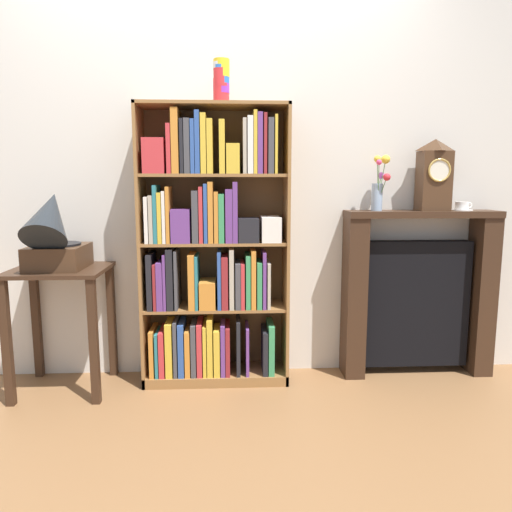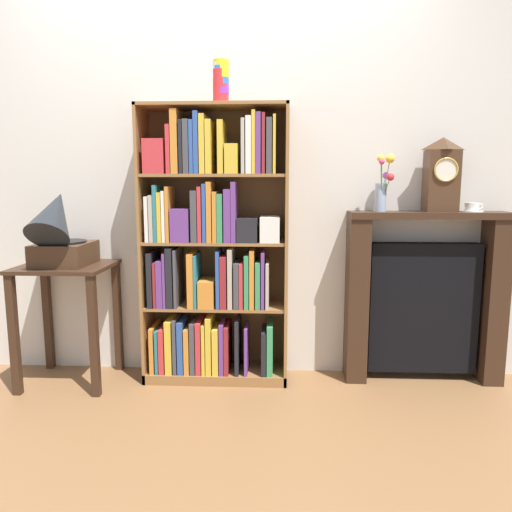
{
  "view_description": "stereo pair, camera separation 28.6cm",
  "coord_description": "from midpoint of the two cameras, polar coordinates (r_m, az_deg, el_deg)",
  "views": [
    {
      "loc": [
        0.1,
        -2.71,
        1.2
      ],
      "look_at": [
        0.24,
        0.12,
        0.77
      ],
      "focal_mm": 33.76,
      "sensor_mm": 36.0,
      "label": 1
    },
    {
      "loc": [
        0.38,
        -2.71,
        1.2
      ],
      "look_at": [
        0.24,
        0.12,
        0.77
      ],
      "focal_mm": 33.76,
      "sensor_mm": 36.0,
      "label": 2
    }
  ],
  "objects": [
    {
      "name": "cup_stack",
      "position": [
        2.85,
        -1.15,
        19.94
      ],
      "size": [
        0.09,
        0.09,
        0.23
      ],
      "color": "red",
      "rests_on": "bookshelf"
    },
    {
      "name": "wall_back",
      "position": [
        3.01,
        1.88,
        10.59
      ],
      "size": [
        4.64,
        0.08,
        2.6
      ],
      "primitive_type": "cube",
      "color": "silver",
      "rests_on": "ground"
    },
    {
      "name": "flower_vase",
      "position": [
        2.95,
        17.55,
        7.9
      ],
      "size": [
        0.11,
        0.14,
        0.33
      ],
      "color": "#99B2D1",
      "rests_on": "fireplace_mantel"
    },
    {
      "name": "fireplace_mantel",
      "position": [
        3.13,
        21.77,
        -4.7
      ],
      "size": [
        0.93,
        0.21,
        1.03
      ],
      "color": "#382316",
      "rests_on": "ground"
    },
    {
      "name": "side_table_left",
      "position": [
        3.03,
        -18.98,
        -4.59
      ],
      "size": [
        0.52,
        0.46,
        0.72
      ],
      "color": "#382316",
      "rests_on": "ground"
    },
    {
      "name": "mantel_clock",
      "position": [
        3.06,
        23.71,
        8.81
      ],
      "size": [
        0.18,
        0.15,
        0.42
      ],
      "color": "#472D1C",
      "rests_on": "fireplace_mantel"
    },
    {
      "name": "teacup_with_saucer",
      "position": [
        3.13,
        26.65,
        5.11
      ],
      "size": [
        0.13,
        0.13,
        0.05
      ],
      "color": "white",
      "rests_on": "fireplace_mantel"
    },
    {
      "name": "ground_plane",
      "position": [
        2.98,
        -2.12,
        -15.31
      ],
      "size": [
        7.64,
        6.4,
        0.02
      ],
      "primitive_type": "cube",
      "color": "brown"
    },
    {
      "name": "bookshelf",
      "position": [
        2.87,
        -2.45,
        0.17
      ],
      "size": [
        0.86,
        0.28,
        1.64
      ],
      "color": "olive",
      "rests_on": "ground"
    },
    {
      "name": "gramophone",
      "position": [
        2.92,
        -19.79,
        2.74
      ],
      "size": [
        0.3,
        0.46,
        0.5
      ],
      "color": "#472D1C",
      "rests_on": "side_table_left"
    }
  ]
}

